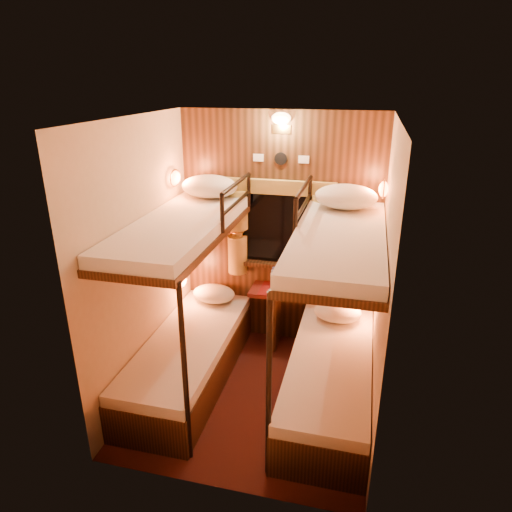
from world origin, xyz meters
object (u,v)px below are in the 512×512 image
(bunk_left, at_px, (188,327))
(table, at_px, (275,310))
(bunk_right, at_px, (332,346))
(bottle_left, at_px, (273,281))
(bottle_right, at_px, (274,279))

(bunk_left, xyz_separation_m, table, (0.65, 0.78, -0.14))
(bunk_right, bearing_deg, bottle_left, 130.90)
(table, xyz_separation_m, bottle_left, (-0.02, -0.01, 0.33))
(bottle_left, relative_size, bottle_right, 0.93)
(bunk_left, xyz_separation_m, bottle_left, (0.63, 0.77, 0.18))
(bunk_right, bearing_deg, bunk_left, 180.00)
(bunk_left, bearing_deg, bunk_right, 0.00)
(bunk_left, relative_size, bottle_left, 9.02)
(bunk_left, distance_m, table, 1.02)
(bottle_left, distance_m, bottle_right, 0.05)
(bunk_right, height_order, bottle_right, bunk_right)
(bunk_right, bearing_deg, bottle_right, 129.17)
(bunk_left, relative_size, bottle_right, 8.43)
(table, bearing_deg, bottle_right, 118.27)
(bunk_right, xyz_separation_m, table, (-0.65, 0.78, -0.14))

